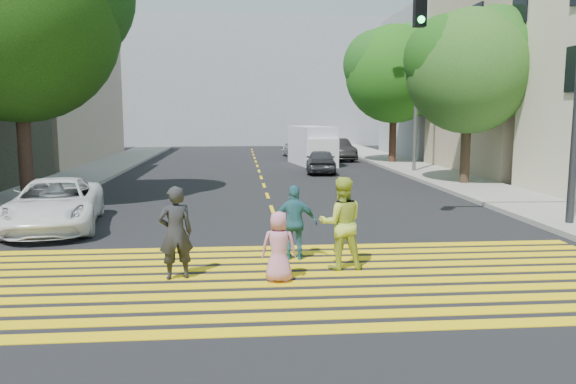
{
  "coord_description": "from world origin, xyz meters",
  "views": [
    {
      "loc": [
        -1.02,
        -8.78,
        3.06
      ],
      "look_at": [
        0.0,
        3.0,
        1.4
      ],
      "focal_mm": 35.0,
      "sensor_mm": 36.0,
      "label": 1
    }
  ],
  "objects": [
    {
      "name": "ground",
      "position": [
        0.0,
        0.0,
        0.0
      ],
      "size": [
        120.0,
        120.0,
        0.0
      ],
      "primitive_type": "plane",
      "color": "black"
    },
    {
      "name": "sidewalk_left",
      "position": [
        -8.5,
        22.0,
        0.07
      ],
      "size": [
        3.0,
        40.0,
        0.15
      ],
      "primitive_type": "cube",
      "color": "gray",
      "rests_on": "ground"
    },
    {
      "name": "sidewalk_right",
      "position": [
        8.5,
        15.0,
        0.07
      ],
      "size": [
        3.0,
        60.0,
        0.15
      ],
      "primitive_type": "cube",
      "color": "gray",
      "rests_on": "ground"
    },
    {
      "name": "curb_red",
      "position": [
        -6.9,
        6.0,
        0.08
      ],
      "size": [
        0.2,
        8.0,
        0.16
      ],
      "primitive_type": "cube",
      "color": "maroon",
      "rests_on": "ground"
    },
    {
      "name": "crosswalk",
      "position": [
        0.0,
        1.28,
        0.01
      ],
      "size": [
        13.4,
        5.3,
        0.01
      ],
      "color": "yellow",
      "rests_on": "ground"
    },
    {
      "name": "lane_line",
      "position": [
        0.0,
        22.5,
        0.01
      ],
      "size": [
        0.12,
        34.4,
        0.01
      ],
      "color": "yellow",
      "rests_on": "ground"
    },
    {
      "name": "building_right_tan",
      "position": [
        15.0,
        19.0,
        5.0
      ],
      "size": [
        10.0,
        10.0,
        10.0
      ],
      "primitive_type": "cube",
      "color": "tan",
      "rests_on": "ground"
    },
    {
      "name": "building_right_grey",
      "position": [
        15.0,
        30.0,
        5.0
      ],
      "size": [
        10.0,
        10.0,
        10.0
      ],
      "primitive_type": "cube",
      "color": "gray",
      "rests_on": "ground"
    },
    {
      "name": "backdrop_block",
      "position": [
        0.0,
        48.0,
        6.0
      ],
      "size": [
        30.0,
        8.0,
        12.0
      ],
      "primitive_type": "cube",
      "color": "gray",
      "rests_on": "ground"
    },
    {
      "name": "tree_left",
      "position": [
        -8.03,
        10.56,
        6.38
      ],
      "size": [
        7.92,
        7.64,
        9.46
      ],
      "rotation": [
        0.0,
        0.0,
        0.18
      ],
      "color": "black",
      "rests_on": "ground"
    },
    {
      "name": "tree_right_near",
      "position": [
        8.53,
        14.12,
        5.05
      ],
      "size": [
        6.42,
        6.12,
        7.47
      ],
      "rotation": [
        0.0,
        0.0,
        -0.22
      ],
      "color": "black",
      "rests_on": "ground"
    },
    {
      "name": "tree_right_far",
      "position": [
        8.28,
        24.51,
        5.67
      ],
      "size": [
        7.23,
        6.89,
        8.4
      ],
      "rotation": [
        0.0,
        0.0,
        -0.21
      ],
      "color": "black",
      "rests_on": "ground"
    },
    {
      "name": "pedestrian_man",
      "position": [
        -2.21,
        1.5,
        0.87
      ],
      "size": [
        0.73,
        0.58,
        1.75
      ],
      "primitive_type": "imported",
      "rotation": [
        0.0,
        0.0,
        3.42
      ],
      "color": "#252528",
      "rests_on": "ground"
    },
    {
      "name": "pedestrian_woman",
      "position": [
        0.96,
        1.95,
        0.92
      ],
      "size": [
        0.91,
        0.71,
        1.83
      ],
      "primitive_type": "imported",
      "rotation": [
        0.0,
        0.0,
        3.16
      ],
      "color": "#B7CA3E",
      "rests_on": "ground"
    },
    {
      "name": "pedestrian_child",
      "position": [
        -0.33,
        1.17,
        0.66
      ],
      "size": [
        0.68,
        0.48,
        1.31
      ],
      "primitive_type": "imported",
      "rotation": [
        0.0,
        0.0,
        3.04
      ],
      "color": "#C27691",
      "rests_on": "ground"
    },
    {
      "name": "pedestrian_extra",
      "position": [
        0.12,
        2.69,
        0.79
      ],
      "size": [
        0.98,
        0.53,
        1.58
      ],
      "primitive_type": "imported",
      "rotation": [
        0.0,
        0.0,
        2.98
      ],
      "color": "#2E6E7E",
      "rests_on": "ground"
    },
    {
      "name": "white_sedan",
      "position": [
        -5.95,
        6.46,
        0.66
      ],
      "size": [
        2.92,
        5.05,
        1.32
      ],
      "primitive_type": "imported",
      "rotation": [
        0.0,
        0.0,
        0.16
      ],
      "color": "white",
      "rests_on": "ground"
    },
    {
      "name": "dark_car_near",
      "position": [
        3.14,
        19.75,
        0.62
      ],
      "size": [
        1.83,
        3.78,
        1.24
      ],
      "primitive_type": "imported",
      "rotation": [
        0.0,
        0.0,
        3.04
      ],
      "color": "#28292D",
      "rests_on": "ground"
    },
    {
      "name": "silver_car",
      "position": [
        3.1,
        30.32,
        0.65
      ],
      "size": [
        2.31,
        4.64,
        1.29
      ],
      "primitive_type": "imported",
      "rotation": [
        0.0,
        0.0,
        3.26
      ],
      "color": "#ABAFB5",
      "rests_on": "ground"
    },
    {
      "name": "dark_car_parked",
      "position": [
        5.3,
        27.5,
        0.71
      ],
      "size": [
        2.07,
        4.48,
        1.42
      ],
      "primitive_type": "imported",
      "rotation": [
        0.0,
        0.0,
        0.14
      ],
      "color": "black",
      "rests_on": "ground"
    },
    {
      "name": "white_van",
      "position": [
        3.34,
        24.41,
        1.08
      ],
      "size": [
        2.5,
        5.06,
        2.28
      ],
      "rotation": [
        0.0,
        0.0,
        0.15
      ],
      "color": "silver",
      "rests_on": "ground"
    },
    {
      "name": "traffic_signal",
      "position": [
        6.55,
        5.37,
        4.34
      ],
      "size": [
        4.57,
        0.42,
        6.7
      ],
      "rotation": [
        0.0,
        0.0,
        -0.04
      ],
      "color": "#292A2F",
      "rests_on": "ground"
    },
    {
      "name": "street_lamp",
      "position": [
        7.69,
        19.23,
        5.63
      ],
      "size": [
        2.22,
        0.31,
        9.81
      ],
      "rotation": [
        0.0,
        0.0,
        -0.04
      ],
      "color": "slate",
      "rests_on": "ground"
    }
  ]
}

